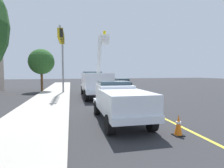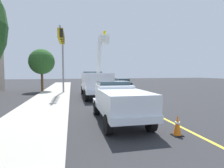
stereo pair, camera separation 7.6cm
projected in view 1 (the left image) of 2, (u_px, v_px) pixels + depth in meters
The scene contains 11 objects.
ground at pixel (124, 99), 17.97m from camera, with size 120.00×120.00×0.00m, color #2D2D30.
sidewalk_far_side at pixel (49, 101), 16.42m from camera, with size 60.00×3.60×0.12m, color #B2ADA3.
lane_centre_stripe at pixel (124, 99), 17.97m from camera, with size 50.00×0.16×0.01m, color yellow.
utility_bucket_truck at pixel (95, 82), 19.40m from camera, with size 8.30×3.09×7.09m.
service_pickup_truck at pixel (120, 101), 9.55m from camera, with size 5.69×2.39×2.06m.
passing_minivan at pixel (121, 83), 27.70m from camera, with size 4.88×2.12×1.69m.
traffic_cone_leading at pixel (178, 125), 7.48m from camera, with size 0.40×0.40×0.87m.
traffic_cone_mid_front at pixel (129, 99), 15.13m from camera, with size 0.40×0.40×0.76m.
traffic_cone_mid_rear at pixel (106, 89), 23.51m from camera, with size 0.40×0.40×0.83m.
traffic_signal_mast at pixel (62, 46), 20.87m from camera, with size 5.72×0.73×8.05m.
street_tree_right at pixel (41, 62), 24.52m from camera, with size 3.38×3.38×5.72m.
Camera 1 is at (-16.90, 5.86, 2.58)m, focal length 29.43 mm.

